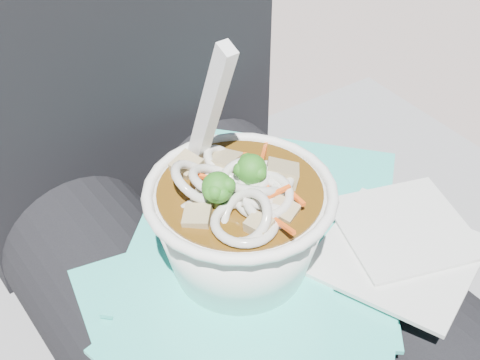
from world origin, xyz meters
TOP-DOWN VIEW (x-y plane):
  - lap at (0.00, 0.00)m, footprint 0.34×0.48m
  - person_body at (0.00, 0.09)m, footprint 0.34×0.94m
  - plastic_bag at (-0.03, 0.01)m, footprint 0.42×0.35m
  - napkins at (0.10, -0.04)m, footprint 0.17×0.17m
  - udon_bowl at (-0.02, 0.03)m, footprint 0.15×0.15m

SIDE VIEW (x-z plane):
  - lap at x=0.00m, z-range 0.42..0.59m
  - person_body at x=0.00m, z-range 0.05..1.02m
  - plastic_bag at x=-0.03m, z-range 0.59..0.60m
  - napkins at x=0.10m, z-range 0.60..0.61m
  - udon_bowl at x=-0.02m, z-range 0.55..0.75m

